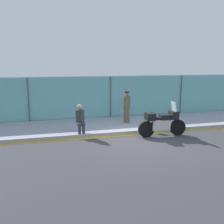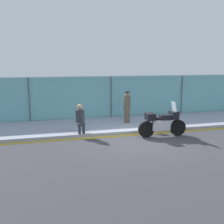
{
  "view_description": "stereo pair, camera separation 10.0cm",
  "coord_description": "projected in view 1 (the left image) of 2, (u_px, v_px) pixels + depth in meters",
  "views": [
    {
      "loc": [
        -3.84,
        -9.78,
        3.15
      ],
      "look_at": [
        -0.87,
        1.04,
        1.09
      ],
      "focal_mm": 42.0,
      "sensor_mm": 36.0,
      "label": 1
    },
    {
      "loc": [
        -3.75,
        -9.8,
        3.15
      ],
      "look_at": [
        -0.87,
        1.04,
        1.09
      ],
      "focal_mm": 42.0,
      "sensor_mm": 36.0,
      "label": 2
    }
  ],
  "objects": [
    {
      "name": "motorcycle",
      "position": [
        162.0,
        123.0,
        11.51
      ],
      "size": [
        2.2,
        0.56,
        1.53
      ],
      "rotation": [
        0.0,
        0.0,
        -0.05
      ],
      "color": "black",
      "rests_on": "ground_plane"
    },
    {
      "name": "officer_standing",
      "position": [
        127.0,
        107.0,
        13.45
      ],
      "size": [
        0.34,
        0.34,
        1.62
      ],
      "color": "brown",
      "rests_on": "sidewalk"
    },
    {
      "name": "person_seated_on_curb",
      "position": [
        80.0,
        117.0,
        11.57
      ],
      "size": [
        0.4,
        0.66,
        1.25
      ],
      "color": "#2D3342",
      "rests_on": "sidewalk"
    },
    {
      "name": "storefront_fence",
      "position": [
        110.0,
        98.0,
        14.98
      ],
      "size": [
        31.51,
        0.17,
        2.47
      ],
      "color": "#6BB2B7",
      "rests_on": "ground_plane"
    },
    {
      "name": "ground_plane",
      "position": [
        139.0,
        141.0,
        10.84
      ],
      "size": [
        120.0,
        120.0,
        0.0
      ],
      "primitive_type": "plane",
      "color": "#38383D"
    },
    {
      "name": "curb_paint_stripe",
      "position": [
        131.0,
        135.0,
        11.78
      ],
      "size": [
        33.17,
        0.18,
        0.01
      ],
      "color": "gold",
      "rests_on": "ground_plane"
    },
    {
      "name": "sidewalk",
      "position": [
        119.0,
        125.0,
        13.48
      ],
      "size": [
        33.17,
        3.42,
        0.16
      ],
      "color": "#8E93A3",
      "rests_on": "ground_plane"
    }
  ]
}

